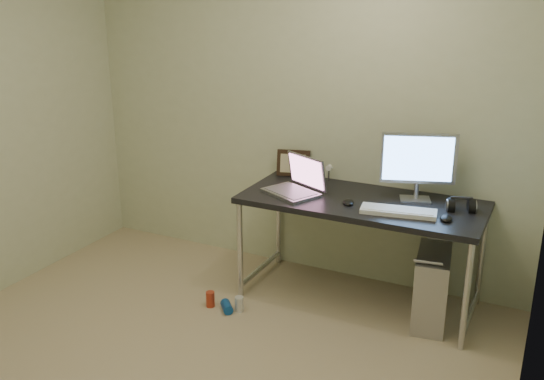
{
  "coord_description": "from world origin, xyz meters",
  "views": [
    {
      "loc": [
        1.77,
        -2.3,
        2.1
      ],
      "look_at": [
        0.13,
        1.05,
        0.85
      ],
      "focal_mm": 40.0,
      "sensor_mm": 36.0,
      "label": 1
    }
  ],
  "objects": [
    {
      "name": "monitor",
      "position": [
        0.95,
        1.54,
        1.02
      ],
      "size": [
        0.47,
        0.2,
        0.46
      ],
      "rotation": [
        0.0,
        0.0,
        0.33
      ],
      "color": "#A8A7AE",
      "rests_on": "desk"
    },
    {
      "name": "keyboard",
      "position": [
        0.92,
        1.25,
        0.76
      ],
      "size": [
        0.49,
        0.23,
        0.03
      ],
      "primitive_type": "cube",
      "rotation": [
        0.0,
        0.0,
        0.17
      ],
      "color": "white",
      "rests_on": "desk"
    },
    {
      "name": "laptop",
      "position": [
        0.17,
        1.34,
        0.81
      ],
      "size": [
        0.46,
        0.43,
        0.25
      ],
      "rotation": [
        0.0,
        0.0,
        -0.45
      ],
      "color": "#A8A7AE",
      "rests_on": "desk"
    },
    {
      "name": "can_white",
      "position": [
        -0.04,
        0.88,
        0.05
      ],
      "size": [
        0.07,
        0.07,
        0.11
      ],
      "primitive_type": "cylinder",
      "rotation": [
        0.0,
        0.0,
        0.24
      ],
      "color": "silver",
      "rests_on": "ground"
    },
    {
      "name": "headphones",
      "position": [
        1.26,
        1.47,
        0.78
      ],
      "size": [
        0.2,
        0.11,
        0.12
      ],
      "rotation": [
        0.0,
        0.0,
        0.31
      ],
      "color": "black",
      "rests_on": "desk"
    },
    {
      "name": "cable_a",
      "position": [
        1.1,
        1.7,
        0.4
      ],
      "size": [
        0.01,
        0.16,
        0.69
      ],
      "primitive_type": "cylinder",
      "rotation": [
        0.21,
        0.0,
        0.0
      ],
      "color": "black",
      "rests_on": "ground"
    },
    {
      "name": "wall_right",
      "position": [
        1.75,
        0.0,
        1.25
      ],
      "size": [
        0.02,
        3.5,
        2.5
      ],
      "primitive_type": "cube",
      "color": "beige",
      "rests_on": "ground"
    },
    {
      "name": "picture_frame",
      "position": [
        -0.01,
        1.69,
        0.85
      ],
      "size": [
        0.26,
        0.13,
        0.2
      ],
      "primitive_type": "cube",
      "rotation": [
        -0.21,
        0.0,
        0.27
      ],
      "color": "black",
      "rests_on": "desk"
    },
    {
      "name": "webcam",
      "position": [
        0.28,
        1.68,
        0.84
      ],
      "size": [
        0.04,
        0.03,
        0.12
      ],
      "rotation": [
        0.0,
        0.0,
        -0.05
      ],
      "color": "silver",
      "rests_on": "desk"
    },
    {
      "name": "can_blue",
      "position": [
        -0.12,
        0.85,
        0.03
      ],
      "size": [
        0.13,
        0.13,
        0.07
      ],
      "primitive_type": "cylinder",
      "rotation": [
        1.57,
        0.0,
        0.73
      ],
      "color": "#11489D",
      "rests_on": "ground"
    },
    {
      "name": "can_red",
      "position": [
        -0.25,
        0.86,
        0.05
      ],
      "size": [
        0.08,
        0.08,
        0.11
      ],
      "primitive_type": "cylinder",
      "rotation": [
        0.0,
        0.0,
        -0.42
      ],
      "color": "#AB331D",
      "rests_on": "ground"
    },
    {
      "name": "mouse_right",
      "position": [
        1.21,
        1.26,
        0.77
      ],
      "size": [
        0.1,
        0.13,
        0.04
      ],
      "primitive_type": "ellipsoid",
      "rotation": [
        0.0,
        0.0,
        0.23
      ],
      "color": "black",
      "rests_on": "desk"
    },
    {
      "name": "wall_back",
      "position": [
        0.0,
        1.75,
        1.25
      ],
      "size": [
        3.5,
        0.02,
        2.5
      ],
      "primitive_type": "cube",
      "color": "beige",
      "rests_on": "ground"
    },
    {
      "name": "tower_computer",
      "position": [
        1.15,
        1.33,
        0.25
      ],
      "size": [
        0.27,
        0.5,
        0.52
      ],
      "rotation": [
        0.0,
        0.0,
        0.15
      ],
      "color": "#ACACB1",
      "rests_on": "ground"
    },
    {
      "name": "desk",
      "position": [
        0.63,
        1.4,
        0.67
      ],
      "size": [
        1.62,
        0.71,
        0.75
      ],
      "color": "black",
      "rests_on": "ground"
    },
    {
      "name": "cable_b",
      "position": [
        1.19,
        1.68,
        0.38
      ],
      "size": [
        0.02,
        0.11,
        0.71
      ],
      "primitive_type": "cylinder",
      "rotation": [
        0.14,
        0.0,
        0.09
      ],
      "color": "black",
      "rests_on": "ground"
    },
    {
      "name": "mouse_left",
      "position": [
        0.57,
        1.28,
        0.77
      ],
      "size": [
        0.1,
        0.13,
        0.04
      ],
      "primitive_type": "ellipsoid",
      "rotation": [
        0.0,
        0.0,
        0.31
      ],
      "color": "black",
      "rests_on": "desk"
    }
  ]
}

